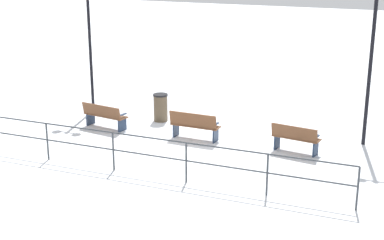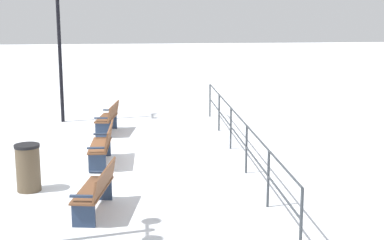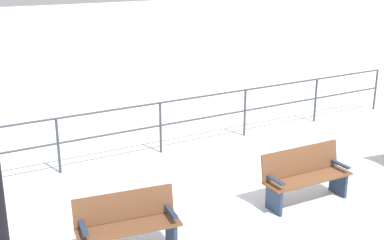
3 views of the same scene
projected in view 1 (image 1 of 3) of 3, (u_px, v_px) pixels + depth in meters
ground_plane at (194, 140)px, 18.20m from camera, size 80.00×80.00×0.00m
bench_nearest at (296, 138)px, 16.95m from camera, size 0.69×1.47×0.88m
bench_second at (194, 125)px, 18.09m from camera, size 0.55×1.59×0.91m
bench_third at (104, 115)px, 19.21m from camera, size 0.75×1.64×0.85m
lamppost_near at (373, 34)px, 16.79m from camera, size 0.24×0.93×5.26m
lamppost_middle at (88, 13)px, 20.27m from camera, size 0.32×1.09×4.72m
waterfront_railing at (149, 150)px, 15.16m from camera, size 0.05×10.83×1.11m
trash_bin at (161, 107)px, 19.99m from camera, size 0.51×0.51×0.97m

